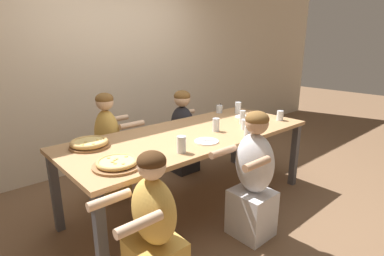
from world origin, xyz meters
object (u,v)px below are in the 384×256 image
at_px(empty_plate_a, 206,141).
at_px(drinking_glass_c, 245,125).
at_px(diner_near_center, 253,181).
at_px(drinking_glass_d, 181,145).
at_px(drinking_glass_f, 247,132).
at_px(diner_far_midright, 183,134).
at_px(diner_near_left, 154,235).
at_px(pizza_board_main, 89,143).
at_px(cocktail_glass_blue, 219,109).
at_px(diner_far_midleft, 109,151).
at_px(drinking_glass_a, 280,116).
at_px(drinking_glass_g, 216,126).
at_px(empty_plate_b, 244,117).
at_px(drinking_glass_b, 242,118).
at_px(drinking_glass_e, 238,108).
at_px(pizza_board_second, 117,163).

distance_m(empty_plate_a, drinking_glass_c, 0.59).
bearing_deg(diner_near_center, drinking_glass_d, 51.34).
distance_m(drinking_glass_f, diner_far_midright, 1.23).
bearing_deg(diner_near_left, pizza_board_main, -2.20).
distance_m(cocktail_glass_blue, drinking_glass_f, 1.01).
xyz_separation_m(drinking_glass_c, diner_far_midleft, (-1.04, 1.00, -0.31)).
bearing_deg(pizza_board_main, drinking_glass_a, -15.72).
bearing_deg(cocktail_glass_blue, drinking_glass_g, -138.79).
distance_m(empty_plate_b, drinking_glass_d, 1.39).
relative_size(drinking_glass_b, drinking_glass_e, 1.02).
height_order(empty_plate_a, drinking_glass_e, drinking_glass_e).
height_order(drinking_glass_b, drinking_glass_g, drinking_glass_b).
relative_size(drinking_glass_c, diner_far_midleft, 0.09).
bearing_deg(diner_near_left, drinking_glass_e, -63.41).
xyz_separation_m(empty_plate_b, cocktail_glass_blue, (-0.05, 0.36, 0.04)).
relative_size(empty_plate_a, diner_near_center, 0.20).
bearing_deg(empty_plate_a, drinking_glass_a, -0.09).
bearing_deg(drinking_glass_g, cocktail_glass_blue, 41.21).
height_order(drinking_glass_g, diner_near_center, diner_near_center).
bearing_deg(empty_plate_a, pizza_board_main, 146.20).
distance_m(drinking_glass_c, drinking_glass_g, 0.31).
xyz_separation_m(empty_plate_b, drinking_glass_g, (-0.67, -0.18, 0.05)).
xyz_separation_m(cocktail_glass_blue, drinking_glass_e, (0.15, -0.18, 0.02)).
xyz_separation_m(drinking_glass_c, drinking_glass_f, (-0.17, -0.17, 0.00)).
xyz_separation_m(drinking_glass_d, drinking_glass_g, (0.65, 0.24, -0.00)).
relative_size(empty_plate_b, drinking_glass_e, 1.46).
xyz_separation_m(drinking_glass_d, drinking_glass_f, (0.75, -0.08, -0.02)).
xyz_separation_m(diner_far_midleft, diner_near_left, (-0.43, -1.48, -0.06)).
distance_m(empty_plate_a, drinking_glass_d, 0.35).
height_order(cocktail_glass_blue, drinking_glass_g, drinking_glass_g).
relative_size(drinking_glass_d, diner_near_left, 0.13).
xyz_separation_m(empty_plate_b, diner_far_midright, (-0.40, 0.68, -0.29)).
relative_size(drinking_glass_c, drinking_glass_e, 0.71).
height_order(pizza_board_main, diner_far_midleft, diner_far_midleft).
xyz_separation_m(drinking_glass_f, diner_far_midleft, (-0.87, 1.17, -0.31)).
bearing_deg(drinking_glass_c, empty_plate_a, -176.90).
relative_size(empty_plate_b, drinking_glass_d, 1.51).
xyz_separation_m(drinking_glass_d, diner_far_midleft, (-0.12, 1.10, -0.32)).
xyz_separation_m(drinking_glass_d, drinking_glass_e, (1.43, 0.61, 0.00)).
relative_size(empty_plate_a, drinking_glass_f, 2.18).
relative_size(drinking_glass_a, diner_near_left, 0.11).
xyz_separation_m(pizza_board_main, drinking_glass_b, (1.59, -0.37, 0.03)).
relative_size(pizza_board_main, drinking_glass_g, 2.53).
relative_size(cocktail_glass_blue, drinking_glass_g, 0.92).
height_order(pizza_board_main, drinking_glass_c, drinking_glass_c).
height_order(pizza_board_main, drinking_glass_e, drinking_glass_e).
height_order(drinking_glass_b, drinking_glass_c, drinking_glass_b).
relative_size(cocktail_glass_blue, drinking_glass_b, 0.84).
distance_m(drinking_glass_c, drinking_glass_d, 0.93).
xyz_separation_m(pizza_board_second, empty_plate_b, (1.85, 0.33, -0.02)).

